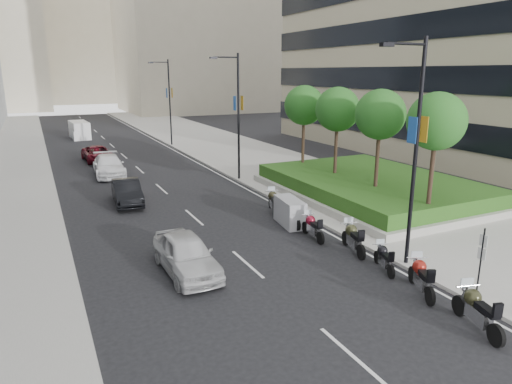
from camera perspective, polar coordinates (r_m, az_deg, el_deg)
ground at (r=16.76m, az=9.65°, el=-12.93°), size 160.00×160.00×0.00m
sidewalk_right at (r=46.23m, az=-2.80°, el=5.23°), size 10.00×100.00×0.15m
lane_edge at (r=44.46m, az=-9.11°, el=4.59°), size 0.12×100.00×0.01m
lane_centre at (r=43.29m, az=-15.72°, el=3.94°), size 0.12×100.00×0.01m
building_cream_right at (r=97.53m, az=-7.79°, el=20.70°), size 28.00×24.00×36.00m
building_cream_centre at (r=132.88m, az=-22.31°, el=18.61°), size 30.00×24.00×38.00m
planter at (r=29.86m, az=14.30°, el=-0.00°), size 10.00×14.00×0.40m
hedge at (r=29.71m, az=14.37°, el=1.12°), size 9.40×13.40×0.80m
tree_0 at (r=23.67m, az=21.64°, el=8.16°), size 2.80×2.80×6.30m
tree_1 at (r=26.53m, az=15.27°, el=9.28°), size 2.80×2.80×6.30m
tree_2 at (r=29.66m, az=10.16°, el=10.09°), size 2.80×2.80×6.30m
tree_3 at (r=32.97m, az=6.03°, el=10.69°), size 2.80×2.80×6.30m
lamp_post_0 at (r=18.53m, az=19.08°, el=5.70°), size 2.34×0.45×9.00m
lamp_post_1 at (r=32.75m, az=-2.46°, el=10.10°), size 2.34×0.45×9.00m
lamp_post_2 at (r=49.75m, az=-10.92°, el=11.45°), size 2.34×0.45×9.00m
parking_sign at (r=18.01m, az=26.34°, el=-7.23°), size 0.06×0.32×2.50m
motorcycle_0 at (r=15.99m, az=25.90°, el=-13.12°), size 0.96×2.39×1.22m
motorcycle_1 at (r=17.64m, az=19.95°, el=-9.94°), size 1.16×2.18×1.17m
motorcycle_2 at (r=19.12m, az=15.71°, el=-7.96°), size 0.85×1.89×0.98m
motorcycle_3 at (r=20.64m, az=12.04°, el=-5.66°), size 0.91×2.36×1.20m
motorcycle_4 at (r=21.96m, az=7.08°, el=-4.36°), size 0.72×2.17×1.08m
motorcycle_5 at (r=23.68m, az=4.23°, el=-2.53°), size 1.25×2.44×1.41m
motorcycle_6 at (r=25.84m, az=2.18°, el=-1.21°), size 0.93×2.27×1.16m
car_a at (r=18.34m, az=-8.73°, el=-7.68°), size 1.90×4.59×1.56m
car_b at (r=28.56m, az=-15.84°, el=0.01°), size 1.86×4.50×1.45m
car_c at (r=36.83m, az=-17.92°, el=3.17°), size 2.46×5.43×1.54m
car_d at (r=43.08m, az=-19.18°, el=4.53°), size 2.50×4.96×1.35m
delivery_van at (r=58.85m, az=-21.17°, el=7.16°), size 2.10×4.87×2.00m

